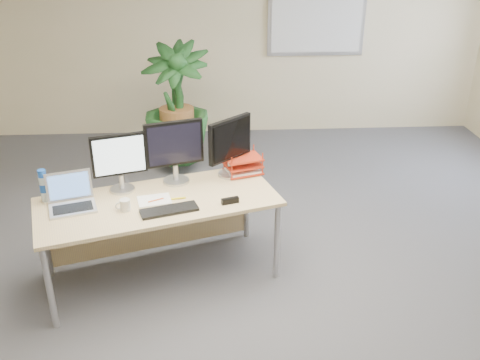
{
  "coord_description": "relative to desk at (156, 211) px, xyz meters",
  "views": [
    {
      "loc": [
        -0.24,
        -3.25,
        2.69
      ],
      "look_at": [
        -0.03,
        0.35,
        0.96
      ],
      "focal_mm": 40.0,
      "sensor_mm": 36.0,
      "label": 1
    }
  ],
  "objects": [
    {
      "name": "floor",
      "position": [
        0.7,
        -0.61,
        -0.57
      ],
      "size": [
        8.0,
        8.0,
        0.0
      ],
      "primitive_type": "plane",
      "color": "#414146",
      "rests_on": "ground"
    },
    {
      "name": "back_wall",
      "position": [
        0.7,
        3.39,
        0.78
      ],
      "size": [
        7.0,
        0.04,
        2.7
      ],
      "primitive_type": "cube",
      "color": "#C5BA8B",
      "rests_on": "floor"
    },
    {
      "name": "whiteboard",
      "position": [
        1.9,
        3.36,
        0.98
      ],
      "size": [
        1.3,
        0.04,
        0.95
      ],
      "color": "#B2B2B7",
      "rests_on": "back_wall"
    },
    {
      "name": "desk",
      "position": [
        0.0,
        0.0,
        0.0
      ],
      "size": [
        2.03,
        1.31,
        0.72
      ],
      "color": "#D9C080",
      "rests_on": "floor"
    },
    {
      "name": "floor_plant",
      "position": [
        0.07,
        2.07,
        0.18
      ],
      "size": [
        1.01,
        1.01,
        1.5
      ],
      "primitive_type": "imported",
      "rotation": [
        0.0,
        0.0,
        -0.24
      ],
      "color": "#163D1A",
      "rests_on": "floor"
    },
    {
      "name": "monitor_left",
      "position": [
        -0.27,
        0.09,
        0.43
      ],
      "size": [
        0.43,
        0.2,
        0.48
      ],
      "color": "#AEAEB3",
      "rests_on": "desk"
    },
    {
      "name": "monitor_right",
      "position": [
        0.16,
        0.23,
        0.46
      ],
      "size": [
        0.47,
        0.22,
        0.54
      ],
      "color": "#AEAEB3",
      "rests_on": "desk"
    },
    {
      "name": "monitor_dark",
      "position": [
        0.62,
        0.33,
        0.45
      ],
      "size": [
        0.37,
        0.35,
        0.52
      ],
      "color": "#AEAEB3",
      "rests_on": "desk"
    },
    {
      "name": "laptop",
      "position": [
        -0.62,
        -0.16,
        0.21
      ],
      "size": [
        0.42,
        0.39,
        0.25
      ],
      "color": "silver",
      "rests_on": "desk"
    },
    {
      "name": "keyboard",
      "position": [
        0.13,
        -0.29,
        0.16
      ],
      "size": [
        0.46,
        0.27,
        0.02
      ],
      "primitive_type": "cube",
      "rotation": [
        0.0,
        0.0,
        0.3
      ],
      "color": "black",
      "rests_on": "desk"
    },
    {
      "name": "coffee_mug",
      "position": [
        -0.2,
        -0.25,
        0.2
      ],
      "size": [
        0.12,
        0.08,
        0.09
      ],
      "color": "silver",
      "rests_on": "desk"
    },
    {
      "name": "spiral_notebook",
      "position": [
        0.0,
        -0.11,
        0.16
      ],
      "size": [
        0.29,
        0.24,
        0.01
      ],
      "primitive_type": "cube",
      "rotation": [
        0.0,
        0.0,
        0.21
      ],
      "color": "white",
      "rests_on": "desk"
    },
    {
      "name": "orange_pen",
      "position": [
        0.02,
        -0.13,
        0.17
      ],
      "size": [
        0.12,
        0.07,
        0.01
      ],
      "primitive_type": "cylinder",
      "rotation": [
        0.0,
        1.57,
        0.47
      ],
      "color": "#E15619",
      "rests_on": "spiral_notebook"
    },
    {
      "name": "yellow_highlighter",
      "position": [
        0.19,
        -0.09,
        0.16
      ],
      "size": [
        0.12,
        0.03,
        0.02
      ],
      "primitive_type": "cylinder",
      "rotation": [
        0.0,
        1.57,
        0.16
      ],
      "color": "yellow",
      "rests_on": "desk"
    },
    {
      "name": "water_bottle",
      "position": [
        -0.85,
        -0.05,
        0.28
      ],
      "size": [
        0.07,
        0.07,
        0.26
      ],
      "color": "silver",
      "rests_on": "desk"
    },
    {
      "name": "letter_tray",
      "position": [
        0.74,
        0.37,
        0.22
      ],
      "size": [
        0.36,
        0.31,
        0.14
      ],
      "color": "#AF2B15",
      "rests_on": "desk"
    },
    {
      "name": "stapler",
      "position": [
        0.6,
        -0.18,
        0.17
      ],
      "size": [
        0.14,
        0.08,
        0.05
      ],
      "primitive_type": "cube",
      "rotation": [
        0.0,
        0.0,
        0.3
      ],
      "color": "black",
      "rests_on": "desk"
    }
  ]
}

